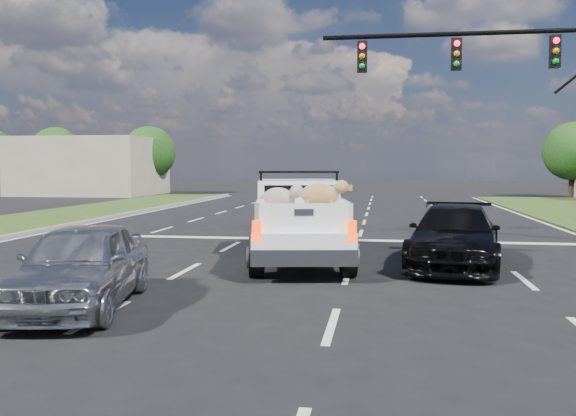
# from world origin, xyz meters

# --- Properties ---
(ground) EXTENTS (160.00, 160.00, 0.00)m
(ground) POSITION_xyz_m (0.00, 0.00, 0.00)
(ground) COLOR black
(ground) RESTS_ON ground
(road_markings) EXTENTS (17.75, 60.00, 0.01)m
(road_markings) POSITION_xyz_m (0.00, 6.56, 0.01)
(road_markings) COLOR silver
(road_markings) RESTS_ON ground
(traffic_signal) EXTENTS (9.11, 0.31, 7.00)m
(traffic_signal) POSITION_xyz_m (7.20, 10.50, 4.73)
(traffic_signal) COLOR black
(traffic_signal) RESTS_ON ground
(building_left) EXTENTS (10.00, 8.00, 4.40)m
(building_left) POSITION_xyz_m (-20.00, 36.00, 2.20)
(building_left) COLOR #C0AC92
(building_left) RESTS_ON ground
(tree_far_b) EXTENTS (4.20, 4.20, 5.40)m
(tree_far_b) POSITION_xyz_m (-24.00, 38.00, 3.29)
(tree_far_b) COLOR #332114
(tree_far_b) RESTS_ON ground
(tree_far_c) EXTENTS (4.20, 4.20, 5.40)m
(tree_far_c) POSITION_xyz_m (-16.00, 38.00, 3.29)
(tree_far_c) COLOR #332114
(tree_far_c) RESTS_ON ground
(tree_far_d) EXTENTS (4.20, 4.20, 5.40)m
(tree_far_d) POSITION_xyz_m (16.00, 38.00, 3.29)
(tree_far_d) COLOR #332114
(tree_far_d) RESTS_ON ground
(pickup_truck) EXTENTS (2.98, 6.00, 2.15)m
(pickup_truck) POSITION_xyz_m (0.47, 5.95, 1.00)
(pickup_truck) COLOR black
(pickup_truck) RESTS_ON ground
(silver_sedan) EXTENTS (2.32, 4.26, 1.37)m
(silver_sedan) POSITION_xyz_m (-2.34, 0.53, 0.69)
(silver_sedan) COLOR #A9ABB0
(silver_sedan) RESTS_ON ground
(black_coupe) EXTENTS (2.64, 4.99, 1.38)m
(black_coupe) POSITION_xyz_m (4.07, 5.54, 0.69)
(black_coupe) COLOR black
(black_coupe) RESTS_ON ground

